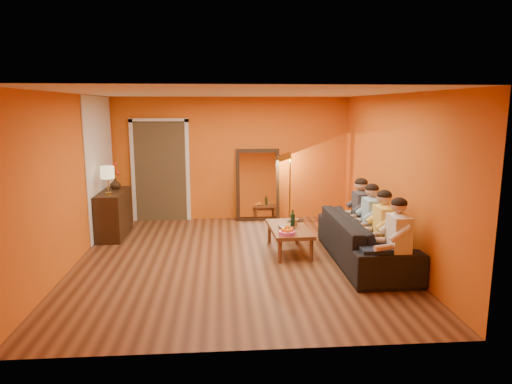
{
  "coord_description": "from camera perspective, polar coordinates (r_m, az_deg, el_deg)",
  "views": [
    {
      "loc": [
        -0.22,
        -6.93,
        2.4
      ],
      "look_at": [
        0.35,
        0.5,
        1.0
      ],
      "focal_mm": 32.0,
      "sensor_mm": 36.0,
      "label": 1
    }
  ],
  "objects": [
    {
      "name": "person_mid_right",
      "position": [
        7.42,
        14.25,
        -3.66
      ],
      "size": [
        0.7,
        0.44,
        1.22
      ],
      "primitive_type": null,
      "color": "#8CB9D9",
      "rests_on": "sofa"
    },
    {
      "name": "person_mid_left",
      "position": [
        6.92,
        15.69,
        -4.77
      ],
      "size": [
        0.7,
        0.44,
        1.22
      ],
      "primitive_type": null,
      "color": "#F5CF51",
      "rests_on": "sofa"
    },
    {
      "name": "tumbler",
      "position": [
        7.76,
        4.92,
        -3.79
      ],
      "size": [
        0.12,
        0.12,
        0.1
      ],
      "primitive_type": "imported",
      "rotation": [
        0.0,
        0.0,
        -0.08
      ],
      "color": "#B27F3F",
      "rests_on": "coffee_table"
    },
    {
      "name": "sideboard",
      "position": [
        8.94,
        -17.34,
        -2.61
      ],
      "size": [
        0.44,
        1.18,
        0.85
      ],
      "primitive_type": "cube",
      "color": "black",
      "rests_on": "floor"
    },
    {
      "name": "floor_lamp",
      "position": [
        9.54,
        4.26,
        0.47
      ],
      "size": [
        0.33,
        0.27,
        1.44
      ],
      "primitive_type": null,
      "rotation": [
        0.0,
        0.0,
        -0.11
      ],
      "color": "#AD8B32",
      "rests_on": "floor"
    },
    {
      "name": "dog",
      "position": [
        7.28,
        13.38,
        -6.28
      ],
      "size": [
        0.37,
        0.56,
        0.64
      ],
      "primitive_type": null,
      "rotation": [
        0.0,
        0.0,
        -0.05
      ],
      "color": "olive",
      "rests_on": "floor"
    },
    {
      "name": "door_jamb_left",
      "position": [
        9.91,
        -15.11,
        2.44
      ],
      "size": [
        0.08,
        0.06,
        2.2
      ],
      "primitive_type": "cube",
      "color": "white",
      "rests_on": "wall_back"
    },
    {
      "name": "vase",
      "position": [
        9.08,
        -17.18,
        0.99
      ],
      "size": [
        0.2,
        0.2,
        0.21
      ],
      "primitive_type": "imported",
      "color": "black",
      "rests_on": "sideboard"
    },
    {
      "name": "mirror_glass",
      "position": [
        9.7,
        0.24,
        0.9
      ],
      "size": [
        0.78,
        0.21,
        1.35
      ],
      "primitive_type": "cube",
      "rotation": [
        -0.14,
        0.0,
        0.0
      ],
      "color": "white",
      "rests_on": "mirror_frame"
    },
    {
      "name": "person_far_left",
      "position": [
        6.43,
        17.36,
        -6.05
      ],
      "size": [
        0.7,
        0.44,
        1.22
      ],
      "primitive_type": null,
      "color": "silver",
      "rests_on": "sofa"
    },
    {
      "name": "book_upper",
      "position": [
        7.4,
        3.03,
        -4.46
      ],
      "size": [
        0.21,
        0.25,
        0.02
      ],
      "primitive_type": "imported",
      "rotation": [
        0.0,
        0.0,
        0.3
      ],
      "color": "black",
      "rests_on": "book_mid"
    },
    {
      "name": "person_far_right",
      "position": [
        7.93,
        12.99,
        -2.69
      ],
      "size": [
        0.7,
        0.44,
        1.22
      ],
      "primitive_type": null,
      "color": "#37373C",
      "rests_on": "sofa"
    },
    {
      "name": "door_header",
      "position": [
        9.73,
        -12.08,
        8.76
      ],
      "size": [
        1.22,
        0.06,
        0.08
      ],
      "primitive_type": "cube",
      "color": "white",
      "rests_on": "wall_back"
    },
    {
      "name": "doorway_recess",
      "position": [
        9.94,
        -11.75,
        2.61
      ],
      "size": [
        1.06,
        0.3,
        2.1
      ],
      "primitive_type": "cube",
      "color": "#3F2D19",
      "rests_on": "floor"
    },
    {
      "name": "door_jamb_right",
      "position": [
        9.76,
        -8.52,
        2.58
      ],
      "size": [
        0.08,
        0.06,
        2.2
      ],
      "primitive_type": "cube",
      "color": "white",
      "rests_on": "wall_back"
    },
    {
      "name": "book_mid",
      "position": [
        7.43,
        3.08,
        -4.57
      ],
      "size": [
        0.28,
        0.32,
        0.02
      ],
      "primitive_type": "imported",
      "rotation": [
        0.0,
        0.0,
        -0.37
      ],
      "color": "red",
      "rests_on": "book_lower"
    },
    {
      "name": "room_shell",
      "position": [
        7.39,
        -2.63,
        2.06
      ],
      "size": [
        5.0,
        5.5,
        2.6
      ],
      "color": "brown",
      "rests_on": "ground"
    },
    {
      "name": "fruit_bowl",
      "position": [
        7.18,
        3.91,
        -4.75
      ],
      "size": [
        0.26,
        0.26,
        0.16
      ],
      "primitive_type": null,
      "color": "#E6518B",
      "rests_on": "coffee_table"
    },
    {
      "name": "coffee_table",
      "position": [
        7.7,
        4.14,
        -5.92
      ],
      "size": [
        0.67,
        1.25,
        0.42
      ],
      "primitive_type": null,
      "rotation": [
        0.0,
        0.0,
        0.04
      ],
      "color": "brown",
      "rests_on": "floor"
    },
    {
      "name": "table_lamp",
      "position": [
        8.53,
        -18.03,
        1.38
      ],
      "size": [
        0.24,
        0.24,
        0.51
      ],
      "primitive_type": null,
      "color": "beige",
      "rests_on": "sideboard"
    },
    {
      "name": "book_lower",
      "position": [
        7.42,
        3.01,
        -4.76
      ],
      "size": [
        0.2,
        0.26,
        0.02
      ],
      "primitive_type": "imported",
      "rotation": [
        0.0,
        0.0,
        0.05
      ],
      "color": "black",
      "rests_on": "coffee_table"
    },
    {
      "name": "wine_bottle",
      "position": [
        7.56,
        4.61,
        -3.37
      ],
      "size": [
        0.07,
        0.07,
        0.31
      ],
      "primitive_type": "cylinder",
      "color": "black",
      "rests_on": "coffee_table"
    },
    {
      "name": "flowers",
      "position": [
        9.04,
        -17.27,
        2.69
      ],
      "size": [
        0.17,
        0.17,
        0.51
      ],
      "primitive_type": null,
      "color": "red",
      "rests_on": "vase"
    },
    {
      "name": "mirror_frame",
      "position": [
        9.73,
        0.22,
        0.94
      ],
      "size": [
        0.92,
        0.27,
        1.51
      ],
      "primitive_type": "cube",
      "rotation": [
        -0.14,
        0.0,
        0.0
      ],
      "color": "black",
      "rests_on": "floor"
    },
    {
      "name": "white_accent",
      "position": [
        9.04,
        -18.88,
        3.08
      ],
      "size": [
        0.02,
        1.9,
        2.58
      ],
      "primitive_type": "cube",
      "color": "white",
      "rests_on": "wall_left"
    },
    {
      "name": "laptop",
      "position": [
        8.0,
        5.07,
        -3.65
      ],
      "size": [
        0.31,
        0.21,
        0.02
      ],
      "primitive_type": "imported",
      "rotation": [
        0.0,
        0.0,
        0.04
      ],
      "color": "black",
      "rests_on": "coffee_table"
    },
    {
      "name": "sofa",
      "position": [
        7.35,
        13.44,
        -5.79
      ],
      "size": [
        2.45,
        0.96,
        0.71
      ],
      "primitive_type": "imported",
      "rotation": [
        0.0,
        0.0,
        1.57
      ],
      "color": "black",
      "rests_on": "floor"
    }
  ]
}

